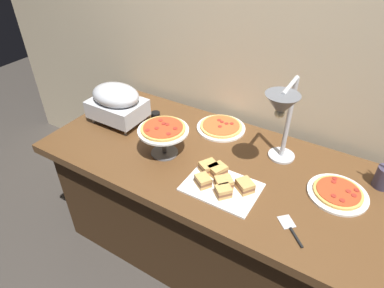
# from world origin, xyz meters

# --- Properties ---
(ground_plane) EXTENTS (8.00, 8.00, 0.00)m
(ground_plane) POSITION_xyz_m (0.00, 0.00, 0.00)
(ground_plane) COLOR #38332D
(back_wall) EXTENTS (4.40, 0.04, 2.40)m
(back_wall) POSITION_xyz_m (0.00, 0.50, 1.20)
(back_wall) COLOR #C6B593
(back_wall) RESTS_ON ground_plane
(buffet_table) EXTENTS (1.90, 0.84, 0.76)m
(buffet_table) POSITION_xyz_m (0.00, 0.00, 0.39)
(buffet_table) COLOR brown
(buffet_table) RESTS_ON ground_plane
(chafing_dish) EXTENTS (0.32, 0.24, 0.25)m
(chafing_dish) POSITION_xyz_m (-0.69, 0.03, 0.90)
(chafing_dish) COLOR #B7BABF
(chafing_dish) RESTS_ON buffet_table
(heat_lamp) EXTENTS (0.15, 0.34, 0.47)m
(heat_lamp) POSITION_xyz_m (0.29, 0.05, 1.12)
(heat_lamp) COLOR #B7BABF
(heat_lamp) RESTS_ON buffet_table
(pizza_plate_front) EXTENTS (0.29, 0.29, 0.03)m
(pizza_plate_front) POSITION_xyz_m (-0.11, 0.28, 0.77)
(pizza_plate_front) COLOR white
(pizza_plate_front) RESTS_ON buffet_table
(pizza_plate_center) EXTENTS (0.28, 0.28, 0.03)m
(pizza_plate_center) POSITION_xyz_m (0.61, 0.07, 0.77)
(pizza_plate_center) COLOR white
(pizza_plate_center) RESTS_ON buffet_table
(pizza_plate_raised_stand) EXTENTS (0.27, 0.27, 0.17)m
(pizza_plate_raised_stand) POSITION_xyz_m (-0.26, -0.09, 0.90)
(pizza_plate_raised_stand) COLOR #595B60
(pizza_plate_raised_stand) RESTS_ON buffet_table
(sandwich_platter) EXTENTS (0.35, 0.25, 0.06)m
(sandwich_platter) POSITION_xyz_m (0.11, -0.16, 0.78)
(sandwich_platter) COLOR white
(sandwich_platter) RESTS_ON buffet_table
(sauce_cup_near) EXTENTS (0.06, 0.06, 0.04)m
(sauce_cup_near) POSITION_xyz_m (-0.53, 0.19, 0.78)
(sauce_cup_near) COLOR black
(sauce_cup_near) RESTS_ON buffet_table
(serving_spatula) EXTENTS (0.14, 0.14, 0.01)m
(serving_spatula) POSITION_xyz_m (0.49, -0.25, 0.76)
(serving_spatula) COLOR #B7BABF
(serving_spatula) RESTS_ON buffet_table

